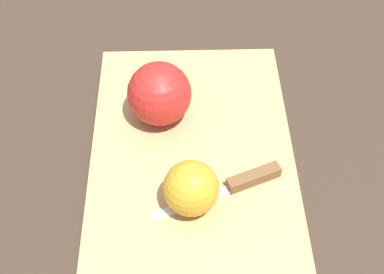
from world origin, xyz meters
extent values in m
plane|color=#38281E|center=(0.00, 0.00, 0.00)|extent=(4.00, 4.00, 0.00)
cube|color=tan|center=(0.00, 0.00, 0.01)|extent=(0.43, 0.33, 0.02)
sphere|color=red|center=(-0.05, -0.05, 0.06)|extent=(0.09, 0.09, 0.09)
cylinder|color=beige|center=(-0.06, -0.05, 0.06)|extent=(0.00, 0.08, 0.08)
sphere|color=gold|center=(0.09, 0.01, 0.05)|extent=(0.07, 0.07, 0.07)
cylinder|color=beige|center=(0.09, 0.01, 0.05)|extent=(0.03, 0.06, 0.07)
cube|color=silver|center=(0.09, 0.01, 0.02)|extent=(0.06, 0.10, 0.00)
cube|color=brown|center=(0.05, 0.09, 0.03)|extent=(0.05, 0.07, 0.02)
camera|label=1|loc=(0.46, 0.05, 0.59)|focal=50.00mm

